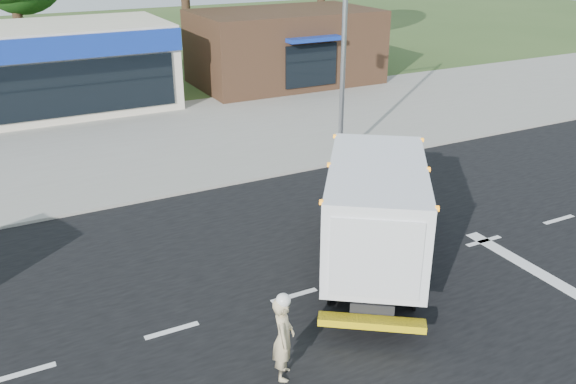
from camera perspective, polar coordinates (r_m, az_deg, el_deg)
name	(u,v)px	position (r m, az deg, el deg)	size (l,w,h in m)	color
ground	(397,267)	(16.10, 10.13, -6.89)	(120.00, 120.00, 0.00)	#385123
road_asphalt	(397,266)	(16.09, 10.13, -6.87)	(60.00, 14.00, 0.02)	black
sidewalk	(262,165)	(22.44, -2.47, 2.54)	(60.00, 2.40, 0.12)	gray
parking_apron	(207,125)	(27.55, -7.63, 6.20)	(60.00, 9.00, 0.02)	gray
lane_markings	(473,278)	(16.03, 16.95, -7.68)	(55.20, 7.00, 0.01)	silver
ems_box_truck	(375,204)	(15.25, 8.17, -1.08)	(5.68, 6.85, 3.05)	black
emergency_worker	(283,337)	(11.84, -0.44, -13.39)	(0.67, 0.76, 1.86)	#CAB487
brown_storefront	(285,47)	(35.17, -0.30, 13.43)	(10.00, 6.70, 4.00)	#382316
traffic_signal_pole	(329,27)	(21.79, 3.81, 15.11)	(3.51, 0.25, 8.00)	gray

